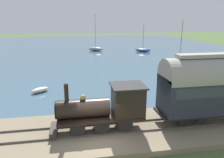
{
  "coord_description": "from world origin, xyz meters",
  "views": [
    {
      "loc": [
        -11.76,
        1.3,
        7.48
      ],
      "look_at": [
        8.26,
        -2.26,
        1.78
      ],
      "focal_mm": 35.0,
      "sensor_mm": 36.0,
      "label": 1
    }
  ],
  "objects_px": {
    "sailboat_gray": "(96,49)",
    "steam_locomotive": "(107,105)",
    "rowboat_near_shore": "(40,90)",
    "sailboat_brown": "(179,66)",
    "sailboat_blue": "(143,50)"
  },
  "relations": [
    {
      "from": "sailboat_gray",
      "to": "rowboat_near_shore",
      "type": "distance_m",
      "value": 30.07
    },
    {
      "from": "rowboat_near_shore",
      "to": "sailboat_brown",
      "type": "bearing_deg",
      "value": -106.99
    },
    {
      "from": "sailboat_blue",
      "to": "sailboat_gray",
      "type": "bearing_deg",
      "value": 102.75
    },
    {
      "from": "rowboat_near_shore",
      "to": "sailboat_gray",
      "type": "bearing_deg",
      "value": -54.75
    },
    {
      "from": "steam_locomotive",
      "to": "sailboat_gray",
      "type": "height_order",
      "value": "sailboat_gray"
    },
    {
      "from": "sailboat_gray",
      "to": "steam_locomotive",
      "type": "bearing_deg",
      "value": -156.78
    },
    {
      "from": "sailboat_blue",
      "to": "sailboat_gray",
      "type": "height_order",
      "value": "sailboat_gray"
    },
    {
      "from": "steam_locomotive",
      "to": "sailboat_blue",
      "type": "height_order",
      "value": "sailboat_blue"
    },
    {
      "from": "sailboat_gray",
      "to": "sailboat_brown",
      "type": "distance_m",
      "value": 23.86
    },
    {
      "from": "sailboat_blue",
      "to": "rowboat_near_shore",
      "type": "xyz_separation_m",
      "value": [
        -25.3,
        19.29,
        -0.2
      ]
    },
    {
      "from": "steam_locomotive",
      "to": "rowboat_near_shore",
      "type": "relative_size",
      "value": 3.06
    },
    {
      "from": "sailboat_blue",
      "to": "sailboat_brown",
      "type": "relative_size",
      "value": 0.91
    },
    {
      "from": "sailboat_gray",
      "to": "rowboat_near_shore",
      "type": "relative_size",
      "value": 4.14
    },
    {
      "from": "steam_locomotive",
      "to": "sailboat_gray",
      "type": "xyz_separation_m",
      "value": [
        38.39,
        -3.19,
        -1.56
      ]
    },
    {
      "from": "sailboat_blue",
      "to": "sailboat_gray",
      "type": "xyz_separation_m",
      "value": [
        3.45,
        10.48,
        0.06
      ]
    }
  ]
}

